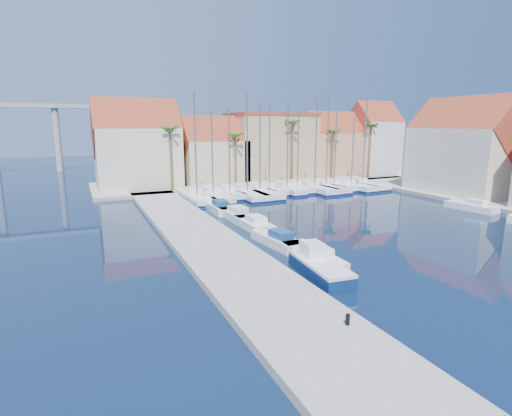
{
  "coord_description": "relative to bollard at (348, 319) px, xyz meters",
  "views": [
    {
      "loc": [
        -18.43,
        -15.95,
        9.94
      ],
      "look_at": [
        -4.78,
        14.57,
        3.0
      ],
      "focal_mm": 28.0,
      "sensor_mm": 36.0,
      "label": 1
    }
  ],
  "objects": [
    {
      "name": "palm_3",
      "position": [
        29.16,
        43.58,
        7.84
      ],
      "size": [
        2.6,
        2.6,
        9.65
      ],
      "color": "brown",
      "rests_on": "shore_north"
    },
    {
      "name": "building_0",
      "position": [
        -2.84,
        48.58,
        5.75
      ],
      "size": [
        12.3,
        9.0,
        13.5
      ],
      "color": "beige",
      "rests_on": "shore_north"
    },
    {
      "name": "building_3",
      "position": [
        32.16,
        48.58,
        5.09
      ],
      "size": [
        10.3,
        8.0,
        12.0
      ],
      "color": "tan",
      "rests_on": "shore_north"
    },
    {
      "name": "motorboat_west_1",
      "position": [
        3.6,
        14.42,
        -0.26
      ],
      "size": [
        2.46,
        5.98,
        1.4
      ],
      "rotation": [
        0.0,
        0.0,
        0.1
      ],
      "color": "white",
      "rests_on": "ground"
    },
    {
      "name": "sailboat_2",
      "position": [
        7.82,
        37.85,
        -0.15
      ],
      "size": [
        2.67,
        8.19,
        12.22
      ],
      "rotation": [
        0.0,
        0.0,
        0.07
      ],
      "color": "white",
      "rests_on": "ground"
    },
    {
      "name": "shore_north",
      "position": [
        17.16,
        49.58,
        -0.52
      ],
      "size": [
        54.0,
        16.0,
        0.5
      ],
      "primitive_type": "cube",
      "color": "gray",
      "rests_on": "ground"
    },
    {
      "name": "sailboat_3",
      "position": [
        10.19,
        37.21,
        -0.19
      ],
      "size": [
        3.29,
        11.7,
        14.13
      ],
      "rotation": [
        0.0,
        0.0,
        -0.02
      ],
      "color": "white",
      "rests_on": "ground"
    },
    {
      "name": "building_1",
      "position": [
        9.16,
        48.58,
        4.52
      ],
      "size": [
        10.3,
        8.0,
        11.0
      ],
      "color": "#CDB990",
      "rests_on": "shore_north"
    },
    {
      "name": "motorboat_west_2",
      "position": [
        4.0,
        20.3,
        -0.26
      ],
      "size": [
        2.14,
        6.32,
        1.4
      ],
      "rotation": [
        0.0,
        0.0,
        0.02
      ],
      "color": "white",
      "rests_on": "ground"
    },
    {
      "name": "building_6",
      "position": [
        39.16,
        25.58,
        5.75
      ],
      "size": [
        9.0,
        14.3,
        13.5
      ],
      "color": "beige",
      "rests_on": "shore_east"
    },
    {
      "name": "sailboat_11",
      "position": [
        28.07,
        37.32,
        -0.21
      ],
      "size": [
        3.73,
        11.12,
        11.21
      ],
      "rotation": [
        0.0,
        0.0,
        0.08
      ],
      "color": "white",
      "rests_on": "ground"
    },
    {
      "name": "sailboat_4",
      "position": [
        12.27,
        37.54,
        -0.21
      ],
      "size": [
        3.47,
        12.03,
        13.01
      ],
      "rotation": [
        0.0,
        0.0,
        -0.03
      ],
      "color": "white",
      "rests_on": "ground"
    },
    {
      "name": "building_4",
      "position": [
        41.16,
        47.58,
        6.19
      ],
      "size": [
        8.3,
        8.0,
        14.0
      ],
      "color": "silver",
      "rests_on": "shore_north"
    },
    {
      "name": "building_2",
      "position": [
        20.16,
        49.58,
        5.49
      ],
      "size": [
        14.2,
        10.2,
        11.5
      ],
      "color": "tan",
      "rests_on": "shore_north"
    },
    {
      "name": "palm_4",
      "position": [
        37.16,
        43.58,
        8.78
      ],
      "size": [
        2.6,
        2.6,
        10.65
      ],
      "color": "brown",
      "rests_on": "shore_north"
    },
    {
      "name": "ground",
      "position": [
        7.16,
        1.58,
        -0.77
      ],
      "size": [
        260.0,
        260.0,
        0.0
      ],
      "primitive_type": "plane",
      "color": "black",
      "rests_on": "ground"
    },
    {
      "name": "sailboat_6",
      "position": [
        16.91,
        37.86,
        -0.16
      ],
      "size": [
        2.64,
        8.76,
        12.83
      ],
      "rotation": [
        0.0,
        0.0,
        0.04
      ],
      "color": "white",
      "rests_on": "ground"
    },
    {
      "name": "motorboat_west_0",
      "position": [
        4.06,
        9.56,
        -0.26
      ],
      "size": [
        2.33,
        6.63,
        1.4
      ],
      "rotation": [
        0.0,
        0.0,
        -0.04
      ],
      "color": "white",
      "rests_on": "ground"
    },
    {
      "name": "bollard",
      "position": [
        0.0,
        0.0,
        0.0
      ],
      "size": [
        0.22,
        0.22,
        0.55
      ],
      "primitive_type": "cylinder",
      "color": "black",
      "rests_on": "quay_west"
    },
    {
      "name": "motorboat_west_3",
      "position": [
        4.01,
        25.17,
        -0.26
      ],
      "size": [
        2.47,
        6.84,
        1.4
      ],
      "rotation": [
        0.0,
        0.0,
        0.05
      ],
      "color": "white",
      "rests_on": "ground"
    },
    {
      "name": "motorboat_west_5",
      "position": [
        3.69,
        35.12,
        -0.26
      ],
      "size": [
        2.18,
        5.94,
        1.4
      ],
      "rotation": [
        0.0,
        0.0,
        0.05
      ],
      "color": "white",
      "rests_on": "ground"
    },
    {
      "name": "palm_1",
      "position": [
        11.16,
        43.58,
        7.36
      ],
      "size": [
        2.6,
        2.6,
        9.15
      ],
      "color": "brown",
      "rests_on": "shore_north"
    },
    {
      "name": "motorboat_east_1",
      "position": [
        31.17,
        17.57,
        -0.26
      ],
      "size": [
        2.62,
        6.05,
        1.4
      ],
      "rotation": [
        0.0,
        0.0,
        0.13
      ],
      "color": "white",
      "rests_on": "ground"
    },
    {
      "name": "sailboat_5",
      "position": [
        14.26,
        38.52,
        -0.14
      ],
      "size": [
        2.81,
        8.62,
        13.27
      ],
      "rotation": [
        0.0,
        0.0,
        0.07
      ],
      "color": "white",
      "rests_on": "ground"
    },
    {
      "name": "sailboat_10",
      "position": [
        25.36,
        38.01,
        -0.18
      ],
      "size": [
        3.14,
        9.61,
        12.38
      ],
      "rotation": [
        0.0,
        0.0,
        0.07
      ],
      "color": "white",
      "rests_on": "ground"
    },
    {
      "name": "palm_0",
      "position": [
        1.16,
        43.58,
        8.31
      ],
      "size": [
        2.6,
        2.6,
        10.15
      ],
      "color": "brown",
      "rests_on": "shore_north"
    },
    {
      "name": "fishing_boat",
      "position": [
        2.91,
        7.03,
        -0.08
      ],
      "size": [
        2.53,
        6.12,
        2.09
      ],
      "rotation": [
        0.0,
        0.0,
        -0.09
      ],
      "color": "navy",
      "rests_on": "ground"
    },
    {
      "name": "sailboat_9",
      "position": [
        23.43,
        37.44,
        -0.18
      ],
      "size": [
        3.05,
        10.7,
        14.13
      ],
      "rotation": [
        0.0,
        0.0,
        0.02
      ],
      "color": "white",
      "rests_on": "ground"
    },
    {
      "name": "quay_west",
      "position": [
        -1.84,
        15.08,
        -0.52
      ],
      "size": [
        6.0,
        77.0,
        0.5
      ],
      "primitive_type": "cube",
      "color": "gray",
      "rests_on": "ground"
    },
    {
      "name": "palm_2",
      "position": [
        21.16,
        43.58,
        9.24
      ],
      "size": [
        2.6,
        2.6,
        11.15
      ],
      "color": "brown",
      "rests_on": "shore_north"
    },
    {
      "name": "sailboat_7",
      "position": [
        19.06,
        38.51,
        -0.16
      ],
      "size": [
        2.44,
        8.27,
        12.16
      ],
      "rotation": [
        0.0,
        0.0,
        0.03
      ],
      "color": "white",
      "rests_on": "ground"
    },
    {
      "name": "sailboat_0",
      "position": [
        2.88,
        37.19,
        -0.18
      ],
      "size": [
        3.02,
        11.0,
        14.19
      ],
      "rotation": [
        0.0,
        0.0,
        0.01
      ],
      "color": "white",
      "rests_on": "ground"
    },
    {
      "name": "sailboat_1",
      "position": [
        5.26,
        37.55,
        -0.21
      ],
      "size": [
        3.15,
        11.46,
        11.77
      ],
      "rotation": [
        0.0,
        0.0,
        -0.01
      ],
      "color": "white",
      "rests_on": "ground"
    },
    {
      "name": "motorboat_west_6",
      "position": [
        3.21,
        38.76,
        -0.26
      ],
      "size": [
        2.52,
        7.23,
        1.4
      ],
      "rotation": [
        0.0,
        0.0,
        -0.03
      ],
      "color": "white",
      "rests_on": "ground"
    },
    {
      "name": "sailboat_12",
      "position": [
        30.41,
        37.43,
        -0.18
      ],
      "size": [
        3.5,
        10.97,
        13.94
      ],
      "rotation": [
        0.0,
        0.0,
        0.06
      ],
      "color": "white",
      "rests_on": "ground"
    },
    {
      "name": "motorboat_west_4",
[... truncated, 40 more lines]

